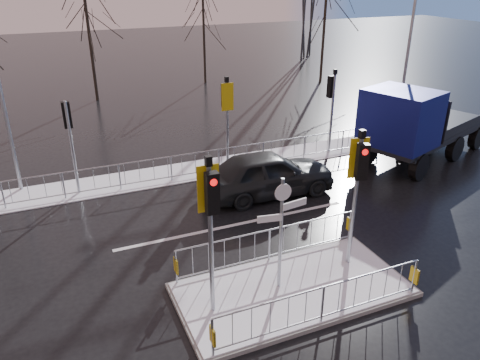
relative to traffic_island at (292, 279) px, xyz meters
name	(u,v)px	position (x,y,z in m)	size (l,w,h in m)	color
ground	(292,292)	(0.01, -0.01, -0.39)	(120.00, 120.00, 0.00)	black
snow_verge	(191,171)	(0.01, 8.59, -0.37)	(30.00, 2.00, 0.04)	white
lane_markings	(298,299)	(0.01, -0.34, -0.39)	(8.00, 11.38, 0.01)	silver
traffic_island	(292,279)	(0.00, 0.00, 0.00)	(6.00, 3.04, 4.15)	slate
far_kerb_fixtures	(201,152)	(0.31, 8.08, 0.63)	(18.00, 0.65, 3.83)	#9CA3AA
car_far_lane	(268,173)	(1.99, 5.45, 0.45)	(1.98, 4.92, 1.68)	black
flatbed_truck	(412,124)	(8.77, 5.76, 1.40)	(7.74, 4.88, 3.37)	black
tree_far_a	(87,21)	(-1.99, 21.99, 4.43)	(3.75, 3.75, 7.08)	black
tree_far_b	(204,23)	(6.01, 23.99, 3.79)	(3.25, 3.25, 6.14)	black
tree_far_c	(325,8)	(14.01, 20.99, 4.76)	(4.00, 4.00, 7.55)	black
street_lamp_right	(410,48)	(10.58, 8.49, 4.00)	(1.25, 0.18, 8.00)	#9CA3AA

